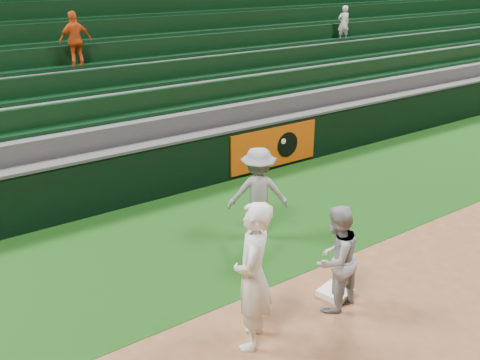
{
  "coord_description": "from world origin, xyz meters",
  "views": [
    {
      "loc": [
        -4.93,
        -4.77,
        4.79
      ],
      "look_at": [
        0.05,
        2.3,
        1.3
      ],
      "focal_mm": 40.0,
      "sensor_mm": 36.0,
      "label": 1
    }
  ],
  "objects_px": {
    "first_baseman": "(253,276)",
    "base_coach": "(258,193)",
    "first_base": "(335,292)",
    "baserunner": "(335,259)"
  },
  "relations": [
    {
      "from": "first_base",
      "to": "base_coach",
      "type": "height_order",
      "value": "base_coach"
    },
    {
      "from": "first_base",
      "to": "baserunner",
      "type": "xyz_separation_m",
      "value": [
        -0.25,
        -0.19,
        0.78
      ]
    },
    {
      "from": "first_baseman",
      "to": "base_coach",
      "type": "height_order",
      "value": "first_baseman"
    },
    {
      "from": "first_base",
      "to": "first_baseman",
      "type": "xyz_separation_m",
      "value": [
        -1.71,
        -0.14,
        0.99
      ]
    },
    {
      "from": "first_baseman",
      "to": "first_base",
      "type": "bearing_deg",
      "value": 140.57
    },
    {
      "from": "base_coach",
      "to": "first_base",
      "type": "bearing_deg",
      "value": 116.52
    },
    {
      "from": "first_base",
      "to": "baserunner",
      "type": "distance_m",
      "value": 0.84
    },
    {
      "from": "first_base",
      "to": "baserunner",
      "type": "height_order",
      "value": "baserunner"
    },
    {
      "from": "first_base",
      "to": "base_coach",
      "type": "bearing_deg",
      "value": 84.95
    },
    {
      "from": "first_baseman",
      "to": "base_coach",
      "type": "bearing_deg",
      "value": -172.56
    }
  ]
}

